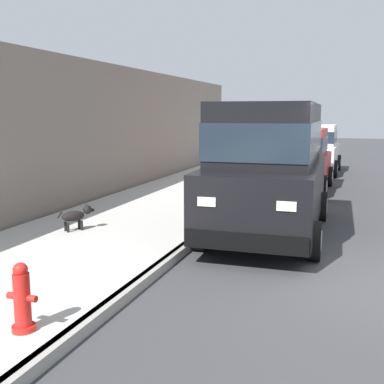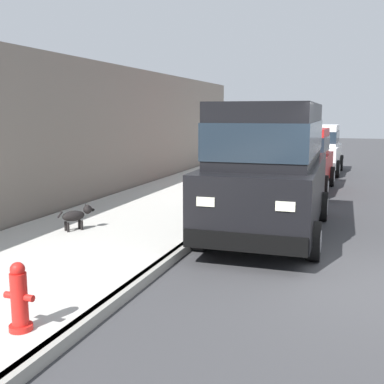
{
  "view_description": "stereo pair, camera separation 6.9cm",
  "coord_description": "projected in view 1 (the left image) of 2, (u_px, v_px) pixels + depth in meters",
  "views": [
    {
      "loc": [
        -0.53,
        -6.92,
        2.35
      ],
      "look_at": [
        -3.45,
        1.55,
        0.85
      ],
      "focal_mm": 44.47,
      "sensor_mm": 36.0,
      "label": 1
    },
    {
      "loc": [
        -0.46,
        -6.9,
        2.35
      ],
      "look_at": [
        -3.45,
        1.55,
        0.85
      ],
      "focal_mm": 44.47,
      "sensor_mm": 36.0,
      "label": 2
    }
  ],
  "objects": [
    {
      "name": "fire_hydrant",
      "position": [
        22.0,
        299.0,
        4.82
      ],
      "size": [
        0.34,
        0.24,
        0.72
      ],
      "color": "red",
      "rests_on": "sidewalk"
    },
    {
      "name": "dog_black",
      "position": [
        77.0,
        215.0,
        9.0
      ],
      "size": [
        0.48,
        0.65,
        0.49
      ],
      "color": "black",
      "rests_on": "sidewalk"
    },
    {
      "name": "sidewalk",
      "position": [
        79.0,
        245.0,
        8.27
      ],
      "size": [
        3.6,
        64.0,
        0.14
      ],
      "primitive_type": "cube",
      "color": "#B7B5AD",
      "rests_on": "ground"
    },
    {
      "name": "car_white_hatchback",
      "position": [
        315.0,
        148.0,
        18.78
      ],
      "size": [
        2.0,
        3.82,
        1.88
      ],
      "color": "white",
      "rests_on": "ground"
    },
    {
      "name": "curb",
      "position": [
        176.0,
        255.0,
        7.69
      ],
      "size": [
        0.16,
        64.0,
        0.14
      ],
      "primitive_type": "cube",
      "color": "gray",
      "rests_on": "ground"
    },
    {
      "name": "car_black_van",
      "position": [
        270.0,
        163.0,
        9.12
      ],
      "size": [
        2.24,
        4.96,
        2.52
      ],
      "color": "black",
      "rests_on": "ground"
    },
    {
      "name": "building_facade",
      "position": [
        122.0,
        131.0,
        14.03
      ],
      "size": [
        0.5,
        20.0,
        3.65
      ],
      "primitive_type": "cube",
      "color": "slate",
      "rests_on": "ground"
    },
    {
      "name": "car_red_hatchback",
      "position": [
        298.0,
        158.0,
        14.57
      ],
      "size": [
        2.01,
        3.83,
        1.88
      ],
      "color": "red",
      "rests_on": "ground"
    }
  ]
}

